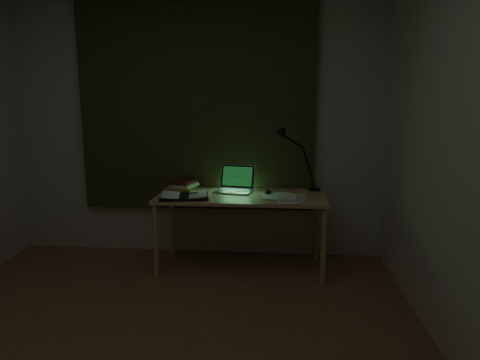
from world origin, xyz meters
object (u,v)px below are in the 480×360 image
at_px(book_stack, 184,185).
at_px(desk_lamp, 316,161).
at_px(laptop, 233,179).
at_px(desk, 241,232).
at_px(open_textbook, 184,196).
at_px(loose_papers, 282,197).

xyz_separation_m(book_stack, desk_lamp, (1.20, 0.07, 0.23)).
bearing_deg(laptop, desk, -44.19).
relative_size(desk, open_textbook, 3.64).
bearing_deg(desk_lamp, desk, -156.48).
bearing_deg(loose_papers, book_stack, 163.35).
height_order(desk, loose_papers, loose_papers).
relative_size(book_stack, desk_lamp, 0.41).
relative_size(book_stack, loose_papers, 0.66).
distance_m(desk, book_stack, 0.69).
distance_m(open_textbook, book_stack, 0.34).
xyz_separation_m(open_textbook, book_stack, (-0.07, 0.33, 0.03)).
bearing_deg(open_textbook, book_stack, 92.62).
xyz_separation_m(desk, open_textbook, (-0.47, -0.15, 0.35)).
distance_m(desk, open_textbook, 0.60).
bearing_deg(open_textbook, desk, 7.35).
xyz_separation_m(open_textbook, loose_papers, (0.83, 0.06, -0.01)).
distance_m(laptop, desk_lamp, 0.77).
height_order(laptop, desk_lamp, desk_lamp).
height_order(open_textbook, desk_lamp, desk_lamp).
distance_m(laptop, open_textbook, 0.48).
bearing_deg(book_stack, desk_lamp, 3.28).
bearing_deg(open_textbook, laptop, 24.23).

